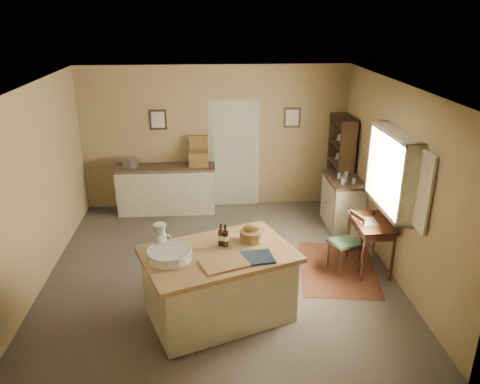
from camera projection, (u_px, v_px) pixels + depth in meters
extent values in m
plane|color=brown|center=(220.00, 268.00, 7.01)|extent=(5.00, 5.00, 0.00)
cube|color=olive|center=(215.00, 138.00, 8.83)|extent=(5.00, 0.10, 2.70)
cube|color=olive|center=(227.00, 281.00, 4.19)|extent=(5.00, 0.10, 2.70)
cube|color=olive|center=(35.00, 188.00, 6.35)|extent=(0.10, 5.00, 2.70)
cube|color=olive|center=(394.00, 180.00, 6.68)|extent=(0.10, 5.00, 2.70)
plane|color=silver|center=(217.00, 86.00, 6.02)|extent=(5.00, 5.00, 0.00)
cube|color=#9EA487|center=(234.00, 153.00, 8.94)|extent=(0.97, 0.06, 2.11)
cube|color=black|center=(158.00, 120.00, 8.61)|extent=(0.32, 0.02, 0.38)
cube|color=beige|center=(158.00, 120.00, 8.60)|extent=(0.24, 0.01, 0.30)
cube|color=black|center=(292.00, 118.00, 8.77)|extent=(0.32, 0.02, 0.38)
cube|color=beige|center=(292.00, 118.00, 8.76)|extent=(0.24, 0.01, 0.30)
cube|color=beige|center=(388.00, 207.00, 6.60)|extent=(0.25, 1.32, 0.06)
cube|color=beige|center=(397.00, 133.00, 6.22)|extent=(0.25, 1.32, 0.06)
cube|color=white|center=(401.00, 171.00, 6.42)|extent=(0.01, 1.20, 1.00)
cube|color=beige|center=(424.00, 193.00, 5.65)|extent=(0.04, 0.35, 1.00)
cube|color=beige|center=(378.00, 154.00, 7.18)|extent=(0.04, 0.35, 1.00)
cube|color=beige|center=(219.00, 287.00, 5.78)|extent=(1.91, 1.55, 0.85)
cube|color=#986D45|center=(219.00, 254.00, 5.61)|extent=(2.06, 1.71, 0.06)
cylinder|color=white|center=(170.00, 255.00, 5.43)|extent=(0.51, 0.51, 0.11)
cube|color=#986D45|center=(224.00, 263.00, 5.32)|extent=(0.61, 0.52, 0.03)
cube|color=black|center=(255.00, 258.00, 5.45)|extent=(0.46, 0.39, 0.02)
cylinder|color=olive|center=(252.00, 235.00, 5.86)|extent=(0.31, 0.31, 0.14)
cylinder|color=black|center=(221.00, 235.00, 5.71)|extent=(0.07, 0.07, 0.29)
cylinder|color=black|center=(225.00, 235.00, 5.69)|extent=(0.07, 0.07, 0.29)
cube|color=beige|center=(167.00, 190.00, 8.83)|extent=(1.80, 0.49, 0.85)
cube|color=#332319|center=(165.00, 168.00, 8.67)|extent=(1.84, 0.52, 0.05)
cube|color=#4F3717|center=(199.00, 159.00, 8.65)|extent=(0.36, 0.27, 0.28)
cylinder|color=#59544F|center=(130.00, 163.00, 8.59)|extent=(0.31, 0.31, 0.18)
cube|color=#492313|center=(337.00, 268.00, 7.00)|extent=(1.33, 1.75, 0.01)
cube|color=#351910|center=(372.00, 222.00, 6.75)|extent=(0.50, 0.82, 0.03)
cube|color=#351910|center=(372.00, 227.00, 6.78)|extent=(0.44, 0.76, 0.10)
cube|color=silver|center=(369.00, 221.00, 6.74)|extent=(0.22, 0.30, 0.01)
cylinder|color=black|center=(374.00, 213.00, 6.95)|extent=(0.05, 0.05, 0.05)
cylinder|color=#351910|center=(363.00, 259.00, 6.54)|extent=(0.04, 0.04, 0.72)
cylinder|color=#351910|center=(392.00, 258.00, 6.57)|extent=(0.04, 0.04, 0.72)
cylinder|color=#351910|center=(348.00, 236.00, 7.22)|extent=(0.04, 0.04, 0.72)
cylinder|color=#351910|center=(375.00, 235.00, 7.25)|extent=(0.04, 0.04, 0.72)
cube|color=beige|center=(342.00, 203.00, 8.24)|extent=(0.53, 0.96, 0.85)
cube|color=#332319|center=(344.00, 179.00, 8.08)|extent=(0.56, 1.00, 0.05)
cylinder|color=silver|center=(345.00, 179.00, 7.92)|extent=(0.23, 0.23, 0.09)
cube|color=#312013|center=(346.00, 172.00, 8.32)|extent=(0.31, 0.04, 1.83)
cube|color=#312013|center=(335.00, 159.00, 9.04)|extent=(0.31, 0.04, 1.83)
cube|color=#312013|center=(348.00, 165.00, 8.69)|extent=(0.02, 0.82, 1.83)
cube|color=#312013|center=(337.00, 208.00, 9.00)|extent=(0.31, 0.78, 0.03)
cube|color=#312013|center=(339.00, 186.00, 8.83)|extent=(0.31, 0.78, 0.03)
cube|color=#312013|center=(341.00, 163.00, 8.66)|extent=(0.31, 0.78, 0.03)
cube|color=#312013|center=(342.00, 144.00, 8.53)|extent=(0.31, 0.78, 0.03)
cube|color=#312013|center=(344.00, 124.00, 8.40)|extent=(0.31, 0.78, 0.03)
cylinder|color=white|center=(341.00, 160.00, 8.64)|extent=(0.12, 0.12, 0.11)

